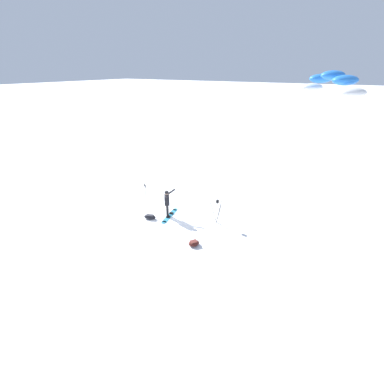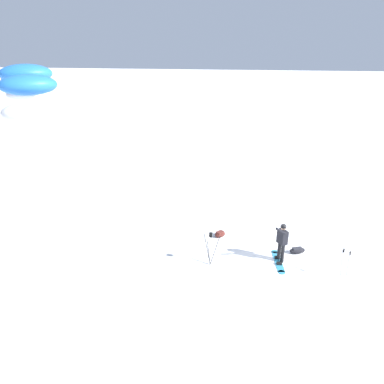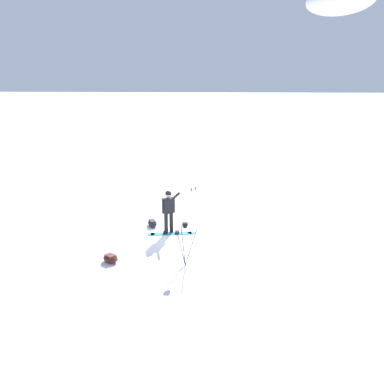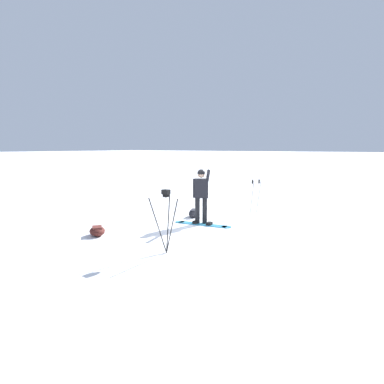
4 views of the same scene
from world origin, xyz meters
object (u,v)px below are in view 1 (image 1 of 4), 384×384
(gear_bag_small, at_px, (194,243))
(traction_kite, at_px, (331,83))
(ski_poles, at_px, (145,190))
(snowboard, at_px, (170,215))
(snowboarder, at_px, (167,201))
(camera_tripod, at_px, (217,207))
(gear_bag_large, at_px, (150,217))

(gear_bag_small, bearing_deg, traction_kite, 59.16)
(gear_bag_small, xyz_separation_m, ski_poles, (-4.89, 2.25, 0.66))
(traction_kite, distance_m, ski_poles, 11.61)
(snowboard, relative_size, ski_poles, 1.49)
(snowboarder, distance_m, ski_poles, 2.38)
(camera_tripod, xyz_separation_m, gear_bag_small, (-0.06, -2.36, -0.86))
(snowboard, xyz_separation_m, gear_bag_large, (-0.78, -0.84, 0.11))
(gear_bag_large, height_order, ski_poles, ski_poles)
(gear_bag_small, height_order, ski_poles, ski_poles)
(camera_tripod, relative_size, gear_bag_small, 2.11)
(gear_bag_large, bearing_deg, snowboard, 47.11)
(gear_bag_large, distance_m, camera_tripod, 3.87)
(snowboarder, height_order, ski_poles, snowboarder)
(traction_kite, distance_m, gear_bag_large, 11.56)
(snowboarder, distance_m, gear_bag_large, 1.34)
(snowboarder, distance_m, traction_kite, 10.23)
(snowboard, bearing_deg, camera_tripod, 16.15)
(camera_tripod, bearing_deg, traction_kite, 47.40)
(gear_bag_large, height_order, gear_bag_small, same)
(snowboarder, bearing_deg, gear_bag_large, -133.73)
(gear_bag_large, bearing_deg, traction_kite, 38.54)
(gear_bag_large, bearing_deg, snowboarder, 46.27)
(traction_kite, distance_m, camera_tripod, 8.29)
(traction_kite, bearing_deg, camera_tripod, -132.60)
(snowboard, xyz_separation_m, gear_bag_small, (2.57, -1.60, 0.11))
(snowboarder, relative_size, ski_poles, 1.40)
(gear_bag_large, relative_size, camera_tripod, 0.53)
(traction_kite, bearing_deg, snowboarder, -142.42)
(gear_bag_large, bearing_deg, gear_bag_small, -12.80)
(traction_kite, xyz_separation_m, ski_poles, (-8.79, -4.29, -6.26))
(traction_kite, distance_m, gear_bag_small, 10.28)
(gear_bag_large, xyz_separation_m, ski_poles, (-1.54, 1.49, 0.66))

